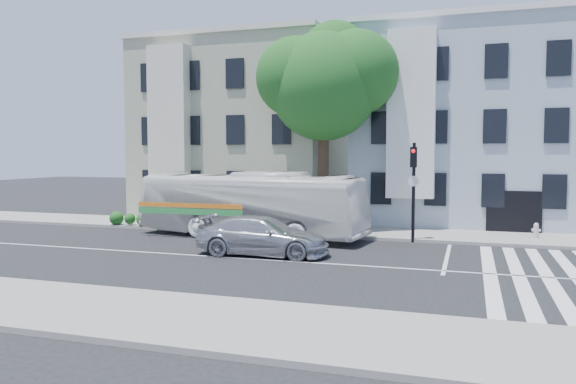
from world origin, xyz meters
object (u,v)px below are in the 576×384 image
at_px(bus, 250,204).
at_px(traffic_signal, 413,178).
at_px(fire_hydrant, 536,230).
at_px(sedan, 263,236).

bearing_deg(bus, traffic_signal, -76.79).
bearing_deg(fire_hydrant, traffic_signal, -158.00).
xyz_separation_m(bus, fire_hydrant, (13.06, 2.92, -1.08)).
distance_m(sedan, fire_hydrant, 12.97).
distance_m(traffic_signal, fire_hydrant, 6.30).
distance_m(bus, fire_hydrant, 13.42).
bearing_deg(traffic_signal, bus, 176.42).
height_order(bus, sedan, bus).
distance_m(bus, traffic_signal, 7.82).
bearing_deg(bus, fire_hydrant, -69.72).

